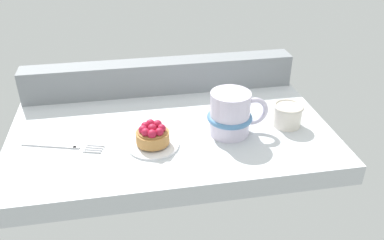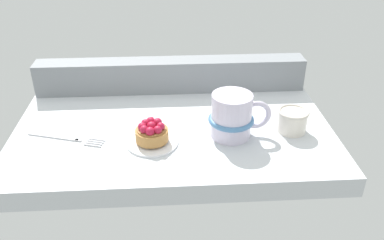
{
  "view_description": "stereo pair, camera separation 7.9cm",
  "coord_description": "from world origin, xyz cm",
  "px_view_note": "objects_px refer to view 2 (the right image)",
  "views": [
    {
      "loc": [
        -8.5,
        -72.94,
        43.76
      ],
      "look_at": [
        3.63,
        -5.75,
        4.42
      ],
      "focal_mm": 38.0,
      "sensor_mm": 36.0,
      "label": 1
    },
    {
      "loc": [
        -0.69,
        -73.89,
        43.76
      ],
      "look_at": [
        3.63,
        -5.75,
        4.42
      ],
      "focal_mm": 38.0,
      "sensor_mm": 36.0,
      "label": 2
    }
  ],
  "objects_px": {
    "dessert_plate": "(152,142)",
    "coffee_mug": "(233,116)",
    "sugar_bowl": "(292,120)",
    "raspberry_tart": "(152,132)",
    "dessert_fork": "(66,138)"
  },
  "relations": [
    {
      "from": "dessert_plate",
      "to": "sugar_bowl",
      "type": "distance_m",
      "value": 0.29
    },
    {
      "from": "dessert_plate",
      "to": "raspberry_tart",
      "type": "relative_size",
      "value": 1.57
    },
    {
      "from": "sugar_bowl",
      "to": "dessert_fork",
      "type": "bearing_deg",
      "value": -179.5
    },
    {
      "from": "coffee_mug",
      "to": "dessert_fork",
      "type": "distance_m",
      "value": 0.33
    },
    {
      "from": "dessert_plate",
      "to": "coffee_mug",
      "type": "height_order",
      "value": "coffee_mug"
    },
    {
      "from": "raspberry_tart",
      "to": "coffee_mug",
      "type": "height_order",
      "value": "coffee_mug"
    },
    {
      "from": "dessert_fork",
      "to": "raspberry_tart",
      "type": "bearing_deg",
      "value": -8.49
    },
    {
      "from": "dessert_plate",
      "to": "dessert_fork",
      "type": "distance_m",
      "value": 0.17
    },
    {
      "from": "dessert_fork",
      "to": "sugar_bowl",
      "type": "xyz_separation_m",
      "value": [
        0.46,
        0.0,
        0.02
      ]
    },
    {
      "from": "raspberry_tart",
      "to": "sugar_bowl",
      "type": "bearing_deg",
      "value": 5.93
    },
    {
      "from": "dessert_fork",
      "to": "coffee_mug",
      "type": "bearing_deg",
      "value": -0.9
    },
    {
      "from": "sugar_bowl",
      "to": "raspberry_tart",
      "type": "bearing_deg",
      "value": -174.07
    },
    {
      "from": "raspberry_tart",
      "to": "dessert_fork",
      "type": "height_order",
      "value": "raspberry_tart"
    },
    {
      "from": "dessert_fork",
      "to": "sugar_bowl",
      "type": "bearing_deg",
      "value": 0.5
    },
    {
      "from": "raspberry_tart",
      "to": "sugar_bowl",
      "type": "distance_m",
      "value": 0.29
    }
  ]
}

